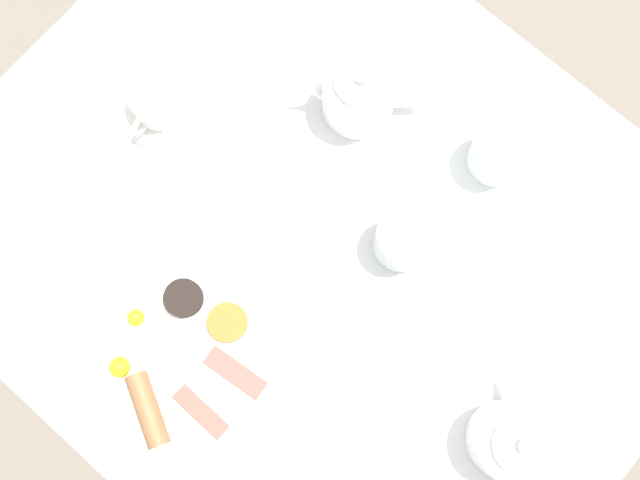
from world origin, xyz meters
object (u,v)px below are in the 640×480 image
(teacup_with_saucer_left, at_px, (159,101))
(fork_spare, at_px, (12,216))
(teapot_near, at_px, (360,94))
(breakfast_plate, at_px, (178,358))
(teapot_far, at_px, (512,443))
(water_glass_tall, at_px, (404,239))
(spoon_for_tea, at_px, (621,307))
(water_glass_short, at_px, (501,151))

(teacup_with_saucer_left, relative_size, fork_spare, 0.72)
(teapot_near, bearing_deg, breakfast_plate, 57.71)
(teapot_far, bearing_deg, breakfast_plate, 83.39)
(water_glass_tall, relative_size, spoon_for_tea, 0.52)
(breakfast_plate, bearing_deg, spoon_for_tea, 137.54)
(breakfast_plate, height_order, fork_spare, breakfast_plate)
(teapot_near, xyz_separation_m, fork_spare, (0.46, -0.27, -0.05))
(teacup_with_saucer_left, relative_size, spoon_for_tea, 0.81)
(breakfast_plate, relative_size, spoon_for_tea, 1.89)
(teacup_with_saucer_left, height_order, fork_spare, teacup_with_saucer_left)
(breakfast_plate, xyz_separation_m, teapot_far, (-0.21, 0.41, 0.04))
(water_glass_tall, relative_size, fork_spare, 0.47)
(breakfast_plate, distance_m, teapot_near, 0.45)
(teapot_near, relative_size, teacup_with_saucer_left, 1.20)
(spoon_for_tea, relative_size, fork_spare, 0.90)
(water_glass_short, bearing_deg, spoon_for_tea, 79.35)
(teapot_far, distance_m, spoon_for_tea, 0.26)
(fork_spare, bearing_deg, teacup_with_saucer_left, 168.90)
(teapot_near, distance_m, teapot_far, 0.52)
(teapot_near, relative_size, teapot_far, 0.95)
(breakfast_plate, bearing_deg, water_glass_short, 163.39)
(teapot_far, distance_m, teacup_with_saucer_left, 0.69)
(water_glass_short, bearing_deg, teacup_with_saucer_left, -58.49)
(water_glass_short, distance_m, fork_spare, 0.71)
(teapot_far, height_order, teacup_with_saucer_left, teapot_far)
(spoon_for_tea, bearing_deg, teapot_near, -88.03)
(teapot_far, bearing_deg, water_glass_short, 6.81)
(breakfast_plate, distance_m, teacup_with_saucer_left, 0.37)
(teapot_far, relative_size, water_glass_tall, 1.96)
(teacup_with_saucer_left, xyz_separation_m, spoon_for_tea, (-0.21, 0.69, -0.03))
(breakfast_plate, xyz_separation_m, teacup_with_saucer_left, (-0.26, -0.27, 0.02))
(teapot_near, relative_size, water_glass_short, 1.66)
(spoon_for_tea, bearing_deg, water_glass_short, -100.65)
(breakfast_plate, bearing_deg, water_glass_tall, 158.26)
(teapot_near, height_order, water_glass_short, teapot_near)
(teacup_with_saucer_left, bearing_deg, spoon_for_tea, 106.72)
(teacup_with_saucer_left, bearing_deg, water_glass_short, 121.51)
(breakfast_plate, height_order, teapot_far, teapot_far)
(teapot_far, xyz_separation_m, water_glass_short, (-0.30, -0.26, -0.00))
(teapot_near, relative_size, water_glass_tall, 1.86)
(breakfast_plate, bearing_deg, fork_spare, -88.26)
(teapot_near, height_order, teapot_far, same)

